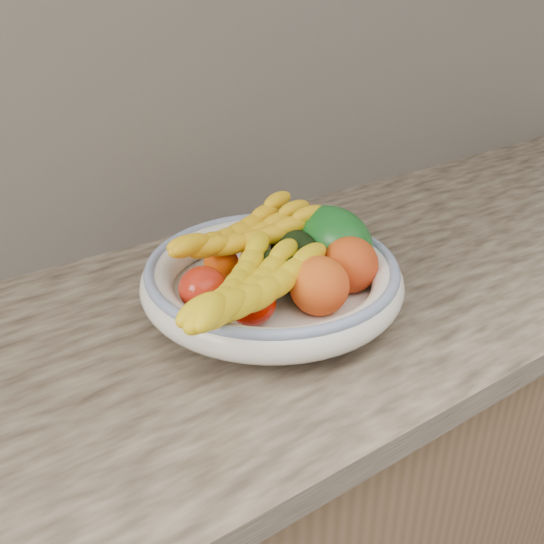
{
  "coord_description": "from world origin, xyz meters",
  "views": [
    {
      "loc": [
        -0.45,
        1.01,
        1.39
      ],
      "look_at": [
        0.0,
        1.66,
        0.96
      ],
      "focal_mm": 40.0,
      "sensor_mm": 36.0,
      "label": 1
    }
  ],
  "objects": [
    {
      "name": "peach_right",
      "position": [
        0.1,
        1.6,
        0.97
      ],
      "size": [
        0.1,
        0.1,
        0.08
      ],
      "primitive_type": "ellipsoid",
      "rotation": [
        0.0,
        0.0,
        0.15
      ],
      "color": "orange",
      "rests_on": "fruit_bowl"
    },
    {
      "name": "green_mango",
      "position": [
        0.12,
        1.67,
        0.98
      ],
      "size": [
        0.14,
        0.16,
        0.13
      ],
      "primitive_type": "ellipsoid",
      "rotation": [
        0.0,
        0.31,
        0.08
      ],
      "color": "#0E4F17",
      "rests_on": "fruit_bowl"
    },
    {
      "name": "banana_bunch_back",
      "position": [
        -0.0,
        1.73,
        0.99
      ],
      "size": [
        0.3,
        0.14,
        0.08
      ],
      "primitive_type": null,
      "rotation": [
        0.0,
        0.0,
        0.13
      ],
      "color": "yellow",
      "rests_on": "fruit_bowl"
    },
    {
      "name": "fruit_bowl",
      "position": [
        0.0,
        1.66,
        0.95
      ],
      "size": [
        0.39,
        0.39,
        0.08
      ],
      "color": "white",
      "rests_on": "kitchen_counter"
    },
    {
      "name": "clementine_back_left",
      "position": [
        -0.04,
        1.74,
        0.95
      ],
      "size": [
        0.07,
        0.07,
        0.05
      ],
      "primitive_type": "ellipsoid",
      "rotation": [
        0.0,
        0.0,
        -0.34
      ],
      "color": "#FF5705",
      "rests_on": "fruit_bowl"
    },
    {
      "name": "clementine_back_right",
      "position": [
        0.04,
        1.77,
        0.95
      ],
      "size": [
        0.06,
        0.06,
        0.05
      ],
      "primitive_type": "ellipsoid",
      "rotation": [
        0.0,
        0.0,
        0.34
      ],
      "color": "#DB5204",
      "rests_on": "fruit_bowl"
    },
    {
      "name": "tomato_near_left",
      "position": [
        -0.07,
        1.6,
        0.96
      ],
      "size": [
        0.07,
        0.07,
        0.06
      ],
      "primitive_type": "ellipsoid",
      "rotation": [
        0.0,
        0.0,
        0.02
      ],
      "color": "#AF0C00",
      "rests_on": "fruit_bowl"
    },
    {
      "name": "peach_front",
      "position": [
        0.03,
        1.58,
        0.97
      ],
      "size": [
        0.09,
        0.09,
        0.08
      ],
      "primitive_type": "ellipsoid",
      "rotation": [
        0.0,
        0.0,
        0.03
      ],
      "color": "orange",
      "rests_on": "fruit_bowl"
    },
    {
      "name": "avocado_right",
      "position": [
        0.06,
        1.68,
        0.96
      ],
      "size": [
        0.08,
        0.11,
        0.07
      ],
      "primitive_type": "ellipsoid",
      "rotation": [
        0.0,
        0.0,
        -0.07
      ],
      "color": "black",
      "rests_on": "fruit_bowl"
    },
    {
      "name": "banana_bunch_front",
      "position": [
        -0.08,
        1.6,
        0.98
      ],
      "size": [
        0.33,
        0.26,
        0.09
      ],
      "primitive_type": null,
      "rotation": [
        0.0,
        0.0,
        0.53
      ],
      "color": "yellow",
      "rests_on": "fruit_bowl"
    },
    {
      "name": "avocado_center",
      "position": [
        0.0,
        1.65,
        0.96
      ],
      "size": [
        0.1,
        0.11,
        0.06
      ],
      "primitive_type": "ellipsoid",
      "rotation": [
        0.0,
        0.0,
        0.49
      ],
      "color": "black",
      "rests_on": "fruit_bowl"
    },
    {
      "name": "clementine_back_mid",
      "position": [
        0.01,
        1.72,
        0.95
      ],
      "size": [
        0.06,
        0.06,
        0.04
      ],
      "primitive_type": "ellipsoid",
      "rotation": [
        0.0,
        0.0,
        -0.42
      ],
      "color": "#FD5E05",
      "rests_on": "fruit_bowl"
    },
    {
      "name": "tomato_left",
      "position": [
        -0.11,
        1.67,
        0.96
      ],
      "size": [
        0.07,
        0.07,
        0.06
      ],
      "primitive_type": "ellipsoid",
      "rotation": [
        0.0,
        0.0,
        -0.01
      ],
      "color": "red",
      "rests_on": "fruit_bowl"
    },
    {
      "name": "kitchen_counter",
      "position": [
        0.0,
        1.69,
        0.46
      ],
      "size": [
        2.44,
        0.66,
        1.4
      ],
      "color": "brown",
      "rests_on": "ground"
    }
  ]
}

